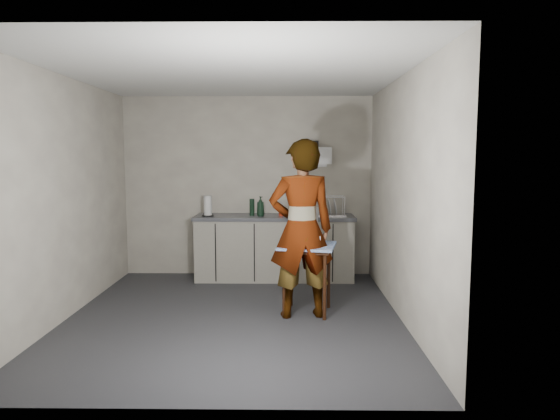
{
  "coord_description": "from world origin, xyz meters",
  "views": [
    {
      "loc": [
        0.57,
        -5.28,
        1.75
      ],
      "look_at": [
        0.49,
        0.45,
        1.12
      ],
      "focal_mm": 32.0,
      "sensor_mm": 36.0,
      "label": 1
    }
  ],
  "objects_px": {
    "kitchen_counter": "(275,249)",
    "side_table": "(307,253)",
    "dark_bottle": "(252,207)",
    "paper_towel": "(208,206)",
    "standing_man": "(301,229)",
    "dish_rack": "(330,211)",
    "bakery_box": "(306,236)",
    "soap_bottle": "(260,206)",
    "soda_can": "(281,211)"
  },
  "relations": [
    {
      "from": "dark_bottle",
      "to": "soda_can",
      "type": "bearing_deg",
      "value": 1.2
    },
    {
      "from": "soda_can",
      "to": "paper_towel",
      "type": "distance_m",
      "value": 1.03
    },
    {
      "from": "side_table",
      "to": "soda_can",
      "type": "xyz_separation_m",
      "value": [
        -0.31,
        1.52,
        0.3
      ]
    },
    {
      "from": "kitchen_counter",
      "to": "dish_rack",
      "type": "height_order",
      "value": "dish_rack"
    },
    {
      "from": "dark_bottle",
      "to": "bakery_box",
      "type": "xyz_separation_m",
      "value": [
        0.7,
        -1.51,
        -0.17
      ]
    },
    {
      "from": "side_table",
      "to": "dark_bottle",
      "type": "relative_size",
      "value": 3.25
    },
    {
      "from": "dark_bottle",
      "to": "dish_rack",
      "type": "height_order",
      "value": "dish_rack"
    },
    {
      "from": "standing_man",
      "to": "bakery_box",
      "type": "relative_size",
      "value": 4.8
    },
    {
      "from": "side_table",
      "to": "paper_towel",
      "type": "bearing_deg",
      "value": 142.95
    },
    {
      "from": "side_table",
      "to": "standing_man",
      "type": "distance_m",
      "value": 0.33
    },
    {
      "from": "side_table",
      "to": "soda_can",
      "type": "bearing_deg",
      "value": 111.8
    },
    {
      "from": "dark_bottle",
      "to": "dish_rack",
      "type": "relative_size",
      "value": 0.6
    },
    {
      "from": "kitchen_counter",
      "to": "side_table",
      "type": "xyz_separation_m",
      "value": [
        0.4,
        -1.54,
        0.25
      ]
    },
    {
      "from": "kitchen_counter",
      "to": "paper_towel",
      "type": "bearing_deg",
      "value": -174.3
    },
    {
      "from": "paper_towel",
      "to": "kitchen_counter",
      "type": "bearing_deg",
      "value": 5.7
    },
    {
      "from": "soap_bottle",
      "to": "dark_bottle",
      "type": "distance_m",
      "value": 0.14
    },
    {
      "from": "dark_bottle",
      "to": "bakery_box",
      "type": "height_order",
      "value": "bakery_box"
    },
    {
      "from": "kitchen_counter",
      "to": "dark_bottle",
      "type": "relative_size",
      "value": 9.44
    },
    {
      "from": "dish_rack",
      "to": "dark_bottle",
      "type": "bearing_deg",
      "value": -179.1
    },
    {
      "from": "soap_bottle",
      "to": "paper_towel",
      "type": "distance_m",
      "value": 0.73
    },
    {
      "from": "side_table",
      "to": "standing_man",
      "type": "height_order",
      "value": "standing_man"
    },
    {
      "from": "paper_towel",
      "to": "bakery_box",
      "type": "xyz_separation_m",
      "value": [
        1.31,
        -1.44,
        -0.18
      ]
    },
    {
      "from": "dish_rack",
      "to": "bakery_box",
      "type": "xyz_separation_m",
      "value": [
        -0.4,
        -1.53,
        -0.11
      ]
    },
    {
      "from": "paper_towel",
      "to": "side_table",
      "type": "bearing_deg",
      "value": -47.43
    },
    {
      "from": "soda_can",
      "to": "kitchen_counter",
      "type": "bearing_deg",
      "value": 170.95
    },
    {
      "from": "kitchen_counter",
      "to": "bakery_box",
      "type": "relative_size",
      "value": 5.58
    },
    {
      "from": "kitchen_counter",
      "to": "dish_rack",
      "type": "relative_size",
      "value": 5.62
    },
    {
      "from": "standing_man",
      "to": "dish_rack",
      "type": "xyz_separation_m",
      "value": [
        0.46,
        1.66,
        0.01
      ]
    },
    {
      "from": "dish_rack",
      "to": "side_table",
      "type": "bearing_deg",
      "value": -104.14
    },
    {
      "from": "standing_man",
      "to": "soda_can",
      "type": "distance_m",
      "value": 1.67
    },
    {
      "from": "dark_bottle",
      "to": "dish_rack",
      "type": "bearing_deg",
      "value": 0.9
    },
    {
      "from": "kitchen_counter",
      "to": "bakery_box",
      "type": "xyz_separation_m",
      "value": [
        0.39,
        -1.53,
        0.43
      ]
    },
    {
      "from": "paper_towel",
      "to": "dish_rack",
      "type": "relative_size",
      "value": 0.72
    },
    {
      "from": "kitchen_counter",
      "to": "soda_can",
      "type": "distance_m",
      "value": 0.55
    },
    {
      "from": "soda_can",
      "to": "dark_bottle",
      "type": "relative_size",
      "value": 0.49
    },
    {
      "from": "standing_man",
      "to": "dark_bottle",
      "type": "bearing_deg",
      "value": -77.92
    },
    {
      "from": "standing_man",
      "to": "soda_can",
      "type": "relative_size",
      "value": 16.69
    },
    {
      "from": "dish_rack",
      "to": "bakery_box",
      "type": "distance_m",
      "value": 1.58
    },
    {
      "from": "soda_can",
      "to": "dish_rack",
      "type": "distance_m",
      "value": 0.69
    },
    {
      "from": "paper_towel",
      "to": "bakery_box",
      "type": "relative_size",
      "value": 0.71
    },
    {
      "from": "dark_bottle",
      "to": "bakery_box",
      "type": "bearing_deg",
      "value": -65.04
    },
    {
      "from": "soda_can",
      "to": "side_table",
      "type": "bearing_deg",
      "value": -78.59
    },
    {
      "from": "bakery_box",
      "to": "kitchen_counter",
      "type": "bearing_deg",
      "value": 101.98
    },
    {
      "from": "soap_bottle",
      "to": "bakery_box",
      "type": "xyz_separation_m",
      "value": [
        0.58,
        -1.45,
        -0.19
      ]
    },
    {
      "from": "kitchen_counter",
      "to": "bakery_box",
      "type": "distance_m",
      "value": 1.64
    },
    {
      "from": "dark_bottle",
      "to": "paper_towel",
      "type": "xyz_separation_m",
      "value": [
        -0.61,
        -0.07,
        0.02
      ]
    },
    {
      "from": "soap_bottle",
      "to": "paper_towel",
      "type": "xyz_separation_m",
      "value": [
        -0.73,
        -0.01,
        -0.0
      ]
    },
    {
      "from": "dish_rack",
      "to": "bakery_box",
      "type": "bearing_deg",
      "value": -104.64
    },
    {
      "from": "paper_towel",
      "to": "standing_man",
      "type": "bearing_deg",
      "value": -51.42
    },
    {
      "from": "side_table",
      "to": "dark_bottle",
      "type": "bearing_deg",
      "value": 125.71
    }
  ]
}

